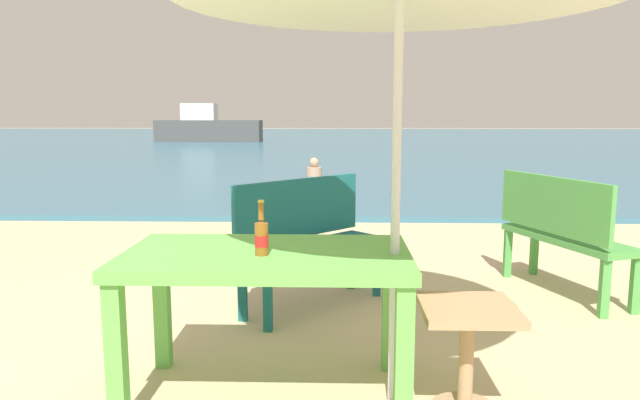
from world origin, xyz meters
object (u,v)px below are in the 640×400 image
(picnic_table_green, at_px, (267,273))
(beer_bottle_amber, at_px, (261,236))
(bench_green_left, at_px, (560,228))
(boat_tanker, at_px, (208,128))
(swimmer_person, at_px, (314,169))
(bench_teal_center, at_px, (308,235))
(side_table_wood, at_px, (467,343))

(picnic_table_green, bearing_deg, beer_bottle_amber, -100.51)
(beer_bottle_amber, relative_size, bench_green_left, 0.21)
(picnic_table_green, distance_m, bench_green_left, 2.74)
(bench_green_left, bearing_deg, boat_tanker, 108.59)
(picnic_table_green, bearing_deg, boat_tanker, 103.21)
(bench_green_left, height_order, boat_tanker, boat_tanker)
(beer_bottle_amber, distance_m, swimmer_person, 10.04)
(boat_tanker, bearing_deg, swimmer_person, -69.89)
(bench_teal_center, relative_size, bench_green_left, 0.89)
(picnic_table_green, height_order, boat_tanker, boat_tanker)
(beer_bottle_amber, distance_m, boat_tanker, 27.31)
(boat_tanker, bearing_deg, bench_teal_center, -75.79)
(beer_bottle_amber, height_order, boat_tanker, boat_tanker)
(beer_bottle_amber, distance_m, bench_green_left, 2.82)
(picnic_table_green, height_order, bench_green_left, bench_green_left)
(picnic_table_green, bearing_deg, bench_green_left, 39.63)
(bench_green_left, bearing_deg, side_table_wood, -121.32)
(beer_bottle_amber, height_order, bench_teal_center, beer_bottle_amber)
(side_table_wood, bearing_deg, picnic_table_green, 171.64)
(bench_teal_center, bearing_deg, side_table_wood, -62.07)
(picnic_table_green, height_order, swimmer_person, picnic_table_green)
(bench_teal_center, distance_m, bench_green_left, 2.01)
(boat_tanker, bearing_deg, picnic_table_green, -76.79)
(picnic_table_green, relative_size, bench_teal_center, 1.26)
(picnic_table_green, relative_size, beer_bottle_amber, 5.28)
(picnic_table_green, xyz_separation_m, bench_green_left, (2.11, 1.75, -0.11))
(beer_bottle_amber, height_order, bench_green_left, beer_bottle_amber)
(bench_green_left, bearing_deg, bench_teal_center, -170.92)
(picnic_table_green, bearing_deg, side_table_wood, -8.36)
(picnic_table_green, relative_size, boat_tanker, 0.26)
(swimmer_person, height_order, boat_tanker, boat_tanker)
(boat_tanker, bearing_deg, beer_bottle_amber, -76.86)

